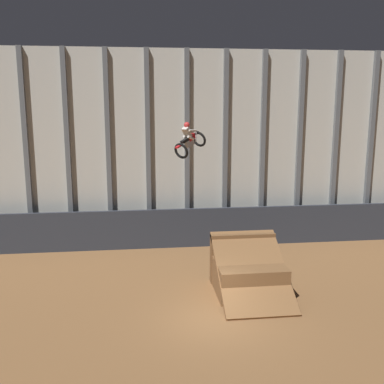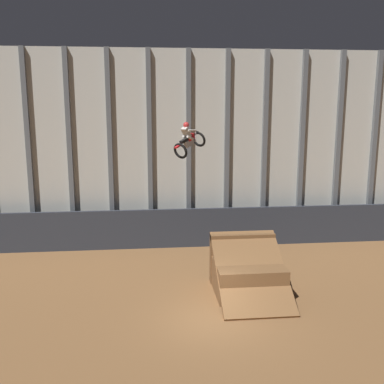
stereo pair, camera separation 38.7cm
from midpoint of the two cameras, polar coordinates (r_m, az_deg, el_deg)
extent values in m
plane|color=brown|center=(18.85, 3.33, -15.95)|extent=(60.00, 60.00, 0.00)
cube|color=beige|center=(27.36, -0.07, 5.52)|extent=(32.00, 0.12, 11.72)
cube|color=slate|center=(27.81, -19.65, 4.95)|extent=(0.28, 0.28, 11.72)
cube|color=slate|center=(27.35, -14.87, 5.14)|extent=(0.28, 0.28, 11.72)
cube|color=slate|center=(27.09, -9.96, 5.29)|extent=(0.28, 0.28, 11.72)
cube|color=slate|center=(27.02, -4.98, 5.40)|extent=(0.28, 0.28, 11.72)
cube|color=slate|center=(27.16, -0.02, 5.47)|extent=(0.28, 0.28, 11.72)
cube|color=slate|center=(27.50, 4.85, 5.50)|extent=(0.28, 0.28, 11.72)
cube|color=slate|center=(28.02, 9.58, 5.50)|extent=(0.28, 0.28, 11.72)
cube|color=slate|center=(28.73, 14.10, 5.46)|extent=(0.28, 0.28, 11.72)
cube|color=slate|center=(29.61, 18.37, 5.39)|extent=(0.28, 0.28, 11.72)
cube|color=slate|center=(30.64, 22.38, 5.29)|extent=(0.28, 0.28, 11.72)
cube|color=#2D333D|center=(27.19, 0.17, -4.57)|extent=(31.36, 0.20, 2.37)
cube|color=brown|center=(21.26, 7.59, -10.61)|extent=(3.07, 2.95, 1.45)
cube|color=brown|center=(22.21, 6.89, -8.29)|extent=(3.13, 0.50, 2.42)
cube|color=brown|center=(20.51, 8.04, -10.00)|extent=(3.13, 4.31, 2.59)
torus|color=black|center=(20.76, 1.42, 6.71)|extent=(0.75, 0.74, 0.73)
torus|color=black|center=(19.75, -0.91, 5.24)|extent=(0.75, 0.74, 0.73)
cube|color=#B7B7BC|center=(20.18, 0.13, 6.26)|extent=(0.53, 0.54, 0.42)
cube|color=red|center=(20.24, 0.31, 6.96)|extent=(0.49, 0.49, 0.36)
cube|color=black|center=(19.94, -0.37, 6.60)|extent=(0.51, 0.52, 0.28)
cube|color=red|center=(19.60, -1.23, 5.83)|extent=(0.35, 0.36, 0.17)
cylinder|color=#B7B7BC|center=(20.56, 1.01, 7.15)|extent=(0.11, 0.11, 0.55)
cylinder|color=black|center=(20.45, 0.82, 7.74)|extent=(0.35, 0.60, 0.04)
cube|color=silver|center=(20.00, -0.18, 7.55)|extent=(0.51, 0.51, 0.51)
sphere|color=red|center=(19.98, -0.19, 8.51)|extent=(0.41, 0.42, 0.33)
cylinder|color=silver|center=(20.20, -0.21, 6.94)|extent=(0.38, 0.39, 0.23)
cylinder|color=silver|center=(20.05, 0.33, 6.91)|extent=(0.38, 0.39, 0.23)
cylinder|color=silver|center=(20.27, -0.15, 7.86)|extent=(0.42, 0.43, 0.10)
cylinder|color=silver|center=(20.07, 0.57, 7.83)|extent=(0.42, 0.43, 0.10)
camera|label=1|loc=(0.19, -89.50, 0.10)|focal=42.00mm
camera|label=2|loc=(0.19, 90.50, -0.10)|focal=42.00mm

